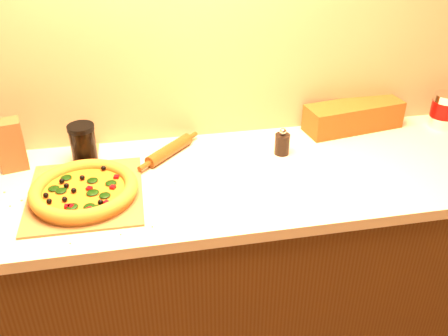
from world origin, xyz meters
The scene contains 11 objects.
cabinet centered at (0.00, 1.43, 0.43)m, with size 2.80×0.65×0.86m, color #4E2A10.
countertop centered at (0.00, 1.43, 0.88)m, with size 2.84×0.68×0.04m, color beige.
pizza_peel centered at (-0.40, 1.41, 0.90)m, with size 0.38×0.56×0.01m.
pizza centered at (-0.40, 1.37, 0.93)m, with size 0.35×0.35×0.05m.
bottle_cap centered at (-0.42, 1.37, 0.90)m, with size 0.02×0.02×0.01m, color black.
pepper_grinder centered at (0.32, 1.54, 0.94)m, with size 0.06×0.06×0.11m.
rolling_pin centered at (-0.10, 1.60, 0.92)m, with size 0.25×0.25×0.05m.
coffee_canister centered at (1.05, 1.64, 0.98)m, with size 0.11×0.11×0.15m.
bread_bag centered at (0.68, 1.69, 0.96)m, with size 0.41×0.13×0.11m, color brown.
paper_bag centered at (-0.66, 1.62, 0.99)m, with size 0.09×0.07×0.19m, color brown.
dark_jar centered at (-0.41, 1.61, 0.98)m, with size 0.10×0.10×0.15m.
Camera 1 is at (-0.21, -0.05, 1.84)m, focal length 40.00 mm.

